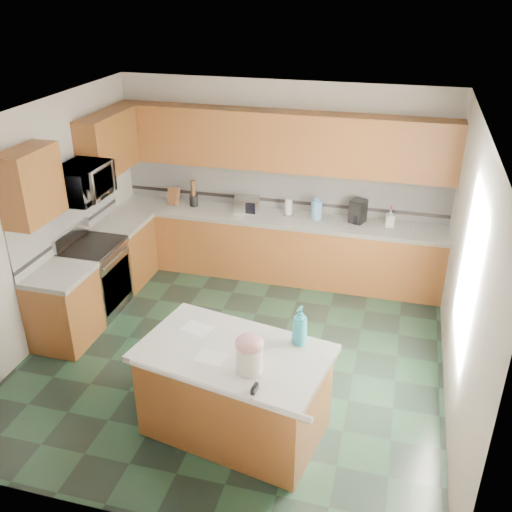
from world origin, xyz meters
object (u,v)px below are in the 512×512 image
(knife_block, at_px, (173,196))
(toaster_oven, at_px, (247,205))
(treat_jar, at_px, (250,359))
(coffee_maker, at_px, (358,211))
(island_base, at_px, (234,394))
(soap_bottle_island, at_px, (300,325))
(island_top, at_px, (233,353))

(knife_block, height_order, toaster_oven, knife_block)
(treat_jar, distance_m, coffee_maker, 3.49)
(island_base, relative_size, treat_jar, 6.73)
(treat_jar, bearing_deg, island_base, 118.45)
(treat_jar, relative_size, soap_bottle_island, 0.62)
(island_top, bearing_deg, toaster_oven, 114.52)
(island_top, relative_size, toaster_oven, 4.85)
(knife_block, bearing_deg, soap_bottle_island, -41.96)
(toaster_oven, bearing_deg, soap_bottle_island, -76.29)
(island_top, bearing_deg, treat_jar, -35.91)
(toaster_oven, relative_size, coffee_maker, 1.11)
(island_base, xyz_separation_m, toaster_oven, (-0.78, 3.19, 0.59))
(island_top, bearing_deg, coffee_maker, 87.46)
(soap_bottle_island, height_order, coffee_maker, soap_bottle_island)
(island_base, height_order, island_top, island_top)
(treat_jar, xyz_separation_m, toaster_oven, (-1.00, 3.41, -0.02))
(soap_bottle_island, bearing_deg, coffee_maker, 100.52)
(island_base, distance_m, knife_block, 3.75)
(treat_jar, height_order, soap_bottle_island, soap_bottle_island)
(island_top, xyz_separation_m, coffee_maker, (0.76, 3.22, 0.19))
(island_top, distance_m, knife_block, 3.70)
(island_top, relative_size, soap_bottle_island, 4.44)
(island_top, distance_m, soap_bottle_island, 0.64)
(island_base, distance_m, coffee_maker, 3.37)
(island_base, bearing_deg, treat_jar, -35.91)
(island_base, relative_size, toaster_oven, 4.56)
(island_base, height_order, treat_jar, treat_jar)
(soap_bottle_island, bearing_deg, island_base, -139.12)
(island_base, relative_size, coffee_maker, 5.07)
(island_top, relative_size, knife_block, 6.75)
(island_base, xyz_separation_m, coffee_maker, (0.76, 3.22, 0.65))
(soap_bottle_island, distance_m, knife_block, 3.79)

